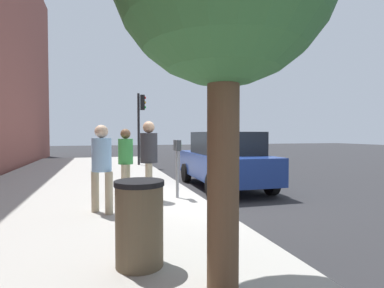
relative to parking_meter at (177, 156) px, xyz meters
The scene contains 9 objects.
ground_plane 1.31m from the parking_meter, 90.67° to the right, with size 80.00×80.00×0.00m, color #2B2B2D.
sidewalk_slab 2.65m from the parking_meter, 90.16° to the left, with size 28.00×6.00×0.15m, color #A8A59E.
parking_meter is the anchor object (origin of this frame).
pedestrian_at_meter 0.71m from the parking_meter, 94.42° to the left, with size 0.55×0.40×1.86m.
pedestrian_bystander 2.02m from the parking_meter, 119.21° to the left, with size 0.42×0.41×1.74m.
parking_officer 1.33m from the parking_meter, 63.83° to the left, with size 0.50×0.37×1.69m.
parked_sedan_near 2.58m from the parking_meter, 49.02° to the right, with size 4.44×2.05×1.77m.
traffic_signal 8.38m from the parking_meter, ahead, with size 0.24×0.44×3.60m.
trash_bin 3.87m from the parking_meter, 159.63° to the left, with size 0.59×0.59×1.01m.
Camera 1 is at (-7.16, 2.33, 1.71)m, focal length 28.37 mm.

